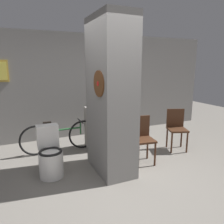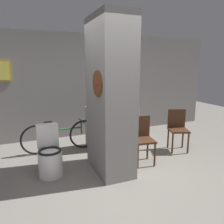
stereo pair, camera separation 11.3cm
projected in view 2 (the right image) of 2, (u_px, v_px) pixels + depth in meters
The scene contains 10 objects.
ground_plane at pixel (115, 184), 3.42m from camera, with size 14.00×14.00×0.00m, color slate.
wall_back at pixel (74, 86), 5.52m from camera, with size 8.00×0.09×2.60m.
pillar_center at pixel (110, 97), 3.64m from camera, with size 0.58×1.00×2.60m.
counter_shelf at pixel (112, 126), 4.97m from camera, with size 1.15×0.44×0.92m.
toilet at pixel (50, 155), 3.68m from camera, with size 0.40×0.56×0.83m.
chair_near_pillar at pixel (142, 137), 4.10m from camera, with size 0.44×0.44×0.88m.
chair_by_doorway at pixel (178, 128), 4.73m from camera, with size 0.50×0.50×0.88m.
bicycle at pixel (61, 136), 4.67m from camera, with size 1.64×0.42×0.69m.
bottle_tall at pixel (104, 102), 4.82m from camera, with size 0.07×0.07×0.28m.
bottle_short at pixel (110, 103), 4.78m from camera, with size 0.07×0.07×0.21m.
Camera 2 is at (-1.22, -2.85, 1.83)m, focal length 35.00 mm.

